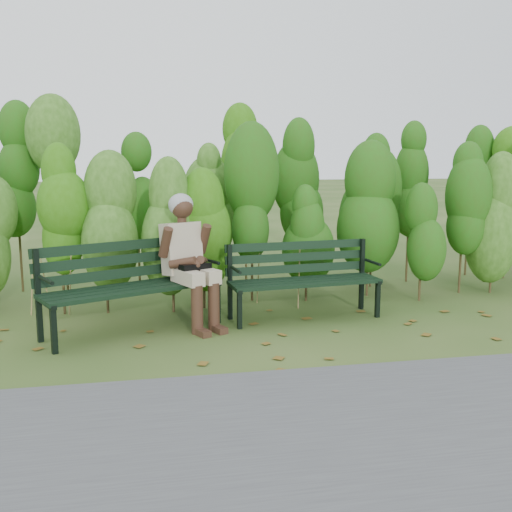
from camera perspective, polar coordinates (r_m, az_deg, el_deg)
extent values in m
plane|color=#2A4C17|center=(5.87, 0.67, -7.79)|extent=(80.00, 80.00, 0.00)
cube|color=#474749|center=(3.90, 7.69, -17.07)|extent=(60.00, 2.50, 0.01)
cylinder|color=#47381E|center=(6.99, -19.10, -2.14)|extent=(0.03, 0.03, 0.80)
ellipsoid|color=#347310|center=(6.90, -19.38, 3.08)|extent=(0.64, 0.64, 1.44)
cylinder|color=#47381E|center=(6.93, -14.08, -2.00)|extent=(0.03, 0.03, 0.80)
ellipsoid|color=#347310|center=(6.84, -14.30, 3.27)|extent=(0.64, 0.64, 1.44)
cylinder|color=#47381E|center=(6.93, -9.02, -1.84)|extent=(0.03, 0.03, 0.80)
ellipsoid|color=#347310|center=(6.83, -9.16, 3.43)|extent=(0.64, 0.64, 1.44)
cylinder|color=#47381E|center=(6.97, -3.99, -1.67)|extent=(0.03, 0.03, 0.80)
ellipsoid|color=#347310|center=(6.88, -4.06, 3.57)|extent=(0.64, 0.64, 1.44)
cylinder|color=#47381E|center=(7.07, 0.93, -1.49)|extent=(0.03, 0.03, 0.80)
ellipsoid|color=#347310|center=(6.98, 0.94, 3.68)|extent=(0.64, 0.64, 1.44)
cylinder|color=#47381E|center=(7.23, 5.67, -1.30)|extent=(0.03, 0.03, 0.80)
ellipsoid|color=#347310|center=(7.14, 5.76, 3.76)|extent=(0.64, 0.64, 1.44)
cylinder|color=#47381E|center=(7.43, 10.20, -1.11)|extent=(0.03, 0.03, 0.80)
ellipsoid|color=#347310|center=(7.34, 10.34, 3.81)|extent=(0.64, 0.64, 1.44)
cylinder|color=#47381E|center=(7.67, 14.46, -0.93)|extent=(0.03, 0.03, 0.80)
ellipsoid|color=#347310|center=(7.58, 14.65, 3.83)|extent=(0.64, 0.64, 1.44)
cylinder|color=#47381E|center=(7.95, 18.43, -0.76)|extent=(0.03, 0.03, 0.80)
ellipsoid|color=#347310|center=(7.87, 18.68, 3.83)|extent=(0.64, 0.64, 1.44)
cylinder|color=#47381E|center=(8.27, 22.12, -0.59)|extent=(0.03, 0.03, 0.80)
ellipsoid|color=#347310|center=(8.19, 22.40, 3.82)|extent=(0.64, 0.64, 1.44)
cylinder|color=#47381E|center=(8.03, -22.08, 0.21)|extent=(0.04, 0.04, 1.10)
ellipsoid|color=#2F5916|center=(7.94, -22.47, 6.49)|extent=(0.70, 0.70, 1.98)
cylinder|color=#47381E|center=(7.92, -16.62, 0.39)|extent=(0.04, 0.04, 1.10)
ellipsoid|color=#2F5916|center=(7.83, -16.92, 6.76)|extent=(0.70, 0.70, 1.98)
cylinder|color=#47381E|center=(7.88, -11.05, 0.57)|extent=(0.04, 0.04, 1.10)
ellipsoid|color=#2F5916|center=(7.80, -11.26, 6.97)|extent=(0.70, 0.70, 1.98)
cylinder|color=#47381E|center=(7.92, -5.49, 0.74)|extent=(0.04, 0.04, 1.10)
ellipsoid|color=#2F5916|center=(7.84, -5.59, 7.12)|extent=(0.70, 0.70, 1.98)
cylinder|color=#47381E|center=(8.03, -0.03, 0.91)|extent=(0.04, 0.04, 1.10)
ellipsoid|color=#2F5916|center=(7.95, -0.03, 7.19)|extent=(0.70, 0.70, 1.98)
cylinder|color=#47381E|center=(8.21, 5.23, 1.06)|extent=(0.04, 0.04, 1.10)
ellipsoid|color=#2F5916|center=(8.13, 5.33, 7.20)|extent=(0.70, 0.70, 1.98)
cylinder|color=#47381E|center=(8.46, 10.23, 1.19)|extent=(0.04, 0.04, 1.10)
ellipsoid|color=#2F5916|center=(8.38, 10.40, 7.16)|extent=(0.70, 0.70, 1.98)
cylinder|color=#47381E|center=(8.77, 14.90, 1.31)|extent=(0.04, 0.04, 1.10)
ellipsoid|color=#2F5916|center=(8.70, 15.15, 7.06)|extent=(0.70, 0.70, 1.98)
cylinder|color=#47381E|center=(9.13, 19.24, 1.41)|extent=(0.04, 0.04, 1.10)
ellipsoid|color=#2F5916|center=(9.06, 19.54, 6.93)|extent=(0.70, 0.70, 1.98)
cylinder|color=#47381E|center=(9.55, 23.22, 1.50)|extent=(0.04, 0.04, 1.10)
cube|color=brown|center=(5.63, -7.56, -8.61)|extent=(0.09, 0.11, 0.01)
cube|color=brown|center=(5.60, 19.14, -9.15)|extent=(0.10, 0.09, 0.01)
cube|color=brown|center=(5.31, -22.95, -10.43)|extent=(0.11, 0.11, 0.01)
cube|color=brown|center=(7.04, 12.37, -5.08)|extent=(0.11, 0.11, 0.01)
cube|color=brown|center=(4.77, -21.83, -12.61)|extent=(0.10, 0.11, 0.01)
cube|color=brown|center=(6.69, -13.09, -5.87)|extent=(0.10, 0.09, 0.01)
cube|color=brown|center=(5.14, 9.42, -10.42)|extent=(0.11, 0.10, 0.01)
cube|color=brown|center=(6.08, -1.18, -7.18)|extent=(0.07, 0.09, 0.01)
cube|color=brown|center=(6.97, 15.30, -5.34)|extent=(0.08, 0.10, 0.01)
cube|color=brown|center=(6.68, -12.05, -5.86)|extent=(0.10, 0.09, 0.01)
cube|color=brown|center=(6.70, 2.29, -5.59)|extent=(0.11, 0.11, 0.01)
cube|color=brown|center=(6.73, 2.22, -5.53)|extent=(0.11, 0.11, 0.01)
cube|color=brown|center=(5.85, 4.27, -7.84)|extent=(0.10, 0.08, 0.01)
cube|color=brown|center=(6.99, 16.28, -5.34)|extent=(0.10, 0.09, 0.01)
cube|color=brown|center=(5.74, 0.79, -8.17)|extent=(0.09, 0.07, 0.01)
cube|color=brown|center=(5.39, -9.58, -9.48)|extent=(0.08, 0.10, 0.01)
cube|color=brown|center=(6.19, 18.42, -7.36)|extent=(0.11, 0.11, 0.01)
cube|color=brown|center=(7.47, 18.78, -4.53)|extent=(0.11, 0.10, 0.01)
cube|color=brown|center=(6.55, 1.24, -5.94)|extent=(0.11, 0.11, 0.01)
cube|color=brown|center=(4.88, -16.02, -11.77)|extent=(0.11, 0.09, 0.01)
cube|color=brown|center=(6.62, -10.08, -5.94)|extent=(0.07, 0.09, 0.01)
cube|color=brown|center=(6.90, 3.25, -5.16)|extent=(0.09, 0.10, 0.01)
cube|color=brown|center=(7.26, 13.62, -4.67)|extent=(0.10, 0.11, 0.01)
cube|color=brown|center=(6.81, 16.94, -5.76)|extent=(0.11, 0.11, 0.01)
cube|color=brown|center=(4.99, 3.23, -10.94)|extent=(0.11, 0.11, 0.01)
cube|color=brown|center=(6.52, 1.91, -6.02)|extent=(0.10, 0.11, 0.01)
cube|color=black|center=(5.90, -10.88, -3.38)|extent=(1.68, 0.85, 0.04)
cube|color=black|center=(6.01, -11.38, -3.16)|extent=(1.68, 0.85, 0.04)
cube|color=black|center=(6.12, -11.87, -2.95)|extent=(1.68, 0.85, 0.04)
cube|color=black|center=(6.23, -12.34, -2.75)|extent=(1.68, 0.85, 0.04)
cube|color=black|center=(6.29, -12.71, -1.62)|extent=(1.66, 0.80, 0.11)
cube|color=black|center=(6.28, -12.81, -0.35)|extent=(1.66, 0.80, 0.11)
cube|color=black|center=(6.27, -12.91, 0.93)|extent=(1.66, 0.80, 0.11)
cube|color=black|center=(5.64, -18.71, -6.64)|extent=(0.07, 0.07, 0.45)
cube|color=black|center=(5.99, -20.04, -3.59)|extent=(0.07, 0.07, 0.90)
cube|color=black|center=(5.78, -19.41, -4.21)|extent=(0.25, 0.47, 0.04)
cylinder|color=black|center=(5.69, -19.38, -2.17)|extent=(0.19, 0.36, 0.04)
cube|color=black|center=(6.33, -3.70, -4.43)|extent=(0.07, 0.07, 0.45)
cube|color=black|center=(6.64, -5.69, -1.82)|extent=(0.07, 0.07, 0.90)
cube|color=black|center=(6.45, -4.67, -2.32)|extent=(0.25, 0.47, 0.04)
cylinder|color=black|center=(6.37, -4.46, -0.46)|extent=(0.19, 0.36, 0.04)
cube|color=black|center=(6.32, 5.25, -2.76)|extent=(1.64, 0.26, 0.04)
cube|color=black|center=(6.42, 4.87, -2.56)|extent=(1.64, 0.26, 0.04)
cube|color=black|center=(6.53, 4.50, -2.36)|extent=(1.64, 0.26, 0.04)
cube|color=black|center=(6.63, 4.15, -2.17)|extent=(1.64, 0.26, 0.04)
cube|color=black|center=(6.69, 3.90, -1.19)|extent=(1.63, 0.21, 0.10)
cube|color=black|center=(6.68, 3.87, -0.10)|extent=(1.63, 0.21, 0.10)
cube|color=black|center=(6.67, 3.84, 1.00)|extent=(1.63, 0.21, 0.10)
cube|color=black|center=(6.11, -1.58, -5.11)|extent=(0.05, 0.05, 0.41)
cube|color=black|center=(6.43, -2.50, -2.51)|extent=(0.05, 0.05, 0.82)
cube|color=black|center=(6.24, -2.02, -3.06)|extent=(0.09, 0.46, 0.04)
cylinder|color=black|center=(6.16, -1.93, -1.32)|extent=(0.07, 0.34, 0.03)
cube|color=black|center=(6.68, 11.51, -4.04)|extent=(0.05, 0.05, 0.41)
cube|color=black|center=(6.98, 10.05, -1.71)|extent=(0.05, 0.05, 0.82)
cube|color=black|center=(6.80, 10.84, -2.18)|extent=(0.09, 0.46, 0.04)
cylinder|color=black|center=(6.72, 11.07, -0.58)|extent=(0.07, 0.34, 0.03)
cube|color=#B8AA90|center=(6.06, -6.55, -1.99)|extent=(0.32, 0.47, 0.14)
cube|color=#B8AA90|center=(6.15, -4.97, -1.79)|extent=(0.32, 0.47, 0.14)
cylinder|color=#41271A|center=(5.97, -5.63, -5.10)|extent=(0.16, 0.16, 0.49)
cylinder|color=#41271A|center=(6.07, -4.04, -4.84)|extent=(0.16, 0.16, 0.49)
cube|color=#41271A|center=(5.96, -5.17, -7.26)|extent=(0.18, 0.24, 0.06)
cube|color=#41271A|center=(6.05, -3.59, -6.97)|extent=(0.18, 0.24, 0.06)
cube|color=#B8AA90|center=(6.31, -7.11, 0.74)|extent=(0.46, 0.41, 0.56)
cylinder|color=#41271A|center=(6.26, -7.07, 3.34)|extent=(0.10, 0.10, 0.11)
sphere|color=#41271A|center=(6.23, -7.05, 4.61)|extent=(0.23, 0.23, 0.23)
ellipsoid|color=gray|center=(6.26, -7.17, 4.87)|extent=(0.26, 0.25, 0.23)
cylinder|color=#41271A|center=(6.12, -8.60, 1.29)|extent=(0.18, 0.24, 0.33)
cylinder|color=#41271A|center=(6.34, -4.97, 1.64)|extent=(0.18, 0.24, 0.33)
cylinder|color=#41271A|center=(6.08, -7.00, -0.62)|extent=(0.30, 0.21, 0.14)
cylinder|color=#41271A|center=(6.19, -5.17, -0.41)|extent=(0.15, 0.30, 0.14)
sphere|color=#41271A|center=(6.08, -5.77, -0.80)|extent=(0.12, 0.12, 0.12)
cube|color=black|center=(6.11, -5.81, -1.48)|extent=(0.35, 0.25, 0.17)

